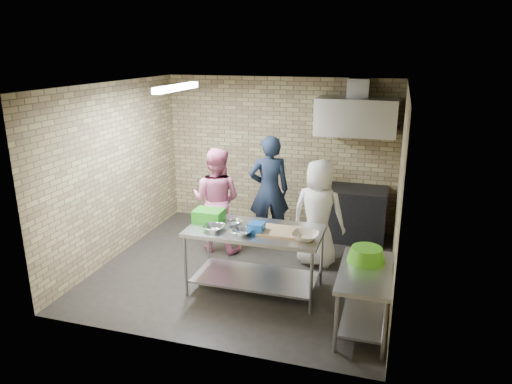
% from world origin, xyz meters
% --- Properties ---
extents(floor, '(4.20, 4.20, 0.00)m').
position_xyz_m(floor, '(0.00, 0.00, 0.00)').
color(floor, black).
rests_on(floor, ground).
extents(ceiling, '(4.20, 4.20, 0.00)m').
position_xyz_m(ceiling, '(0.00, 0.00, 2.70)').
color(ceiling, black).
rests_on(ceiling, ground).
extents(back_wall, '(4.20, 0.06, 2.70)m').
position_xyz_m(back_wall, '(0.00, 2.00, 1.35)').
color(back_wall, tan).
rests_on(back_wall, ground).
extents(front_wall, '(4.20, 0.06, 2.70)m').
position_xyz_m(front_wall, '(0.00, -2.00, 1.35)').
color(front_wall, tan).
rests_on(front_wall, ground).
extents(left_wall, '(0.06, 4.00, 2.70)m').
position_xyz_m(left_wall, '(-2.10, 0.00, 1.35)').
color(left_wall, tan).
rests_on(left_wall, ground).
extents(right_wall, '(0.06, 4.00, 2.70)m').
position_xyz_m(right_wall, '(2.10, 0.00, 1.35)').
color(right_wall, tan).
rests_on(right_wall, ground).
extents(prep_table, '(1.77, 0.89, 0.89)m').
position_xyz_m(prep_table, '(0.32, -0.58, 0.44)').
color(prep_table, '#B7B9BF').
rests_on(prep_table, floor).
extents(side_counter, '(0.60, 1.20, 0.75)m').
position_xyz_m(side_counter, '(1.80, -1.10, 0.38)').
color(side_counter, silver).
rests_on(side_counter, floor).
extents(stove, '(1.20, 0.70, 0.90)m').
position_xyz_m(stove, '(1.35, 1.65, 0.45)').
color(stove, black).
rests_on(stove, floor).
extents(range_hood, '(1.30, 0.60, 0.60)m').
position_xyz_m(range_hood, '(1.35, 1.70, 2.10)').
color(range_hood, silver).
rests_on(range_hood, back_wall).
extents(hood_duct, '(0.35, 0.30, 0.30)m').
position_xyz_m(hood_duct, '(1.35, 1.85, 2.55)').
color(hood_duct, '#A5A8AD').
rests_on(hood_duct, back_wall).
extents(wall_shelf, '(0.80, 0.20, 0.04)m').
position_xyz_m(wall_shelf, '(1.65, 1.89, 1.92)').
color(wall_shelf, '#3F2B19').
rests_on(wall_shelf, back_wall).
extents(fluorescent_fixture, '(0.10, 1.25, 0.08)m').
position_xyz_m(fluorescent_fixture, '(-1.00, 0.00, 2.64)').
color(fluorescent_fixture, white).
rests_on(fluorescent_fixture, ceiling).
extents(green_crate, '(0.39, 0.30, 0.16)m').
position_xyz_m(green_crate, '(-0.38, -0.46, 0.97)').
color(green_crate, green).
rests_on(green_crate, prep_table).
extents(blue_tub, '(0.20, 0.20, 0.13)m').
position_xyz_m(blue_tub, '(0.37, -0.68, 0.95)').
color(blue_tub, blue).
rests_on(blue_tub, prep_table).
extents(cutting_board, '(0.54, 0.41, 0.03)m').
position_xyz_m(cutting_board, '(0.67, -0.60, 0.90)').
color(cutting_board, tan).
rests_on(cutting_board, prep_table).
extents(mixing_bowl_a, '(0.30, 0.30, 0.07)m').
position_xyz_m(mixing_bowl_a, '(-0.18, -0.78, 0.92)').
color(mixing_bowl_a, silver).
rests_on(mixing_bowl_a, prep_table).
extents(mixing_bowl_b, '(0.23, 0.23, 0.07)m').
position_xyz_m(mixing_bowl_b, '(0.02, -0.53, 0.92)').
color(mixing_bowl_b, silver).
rests_on(mixing_bowl_b, prep_table).
extents(mixing_bowl_c, '(0.27, 0.27, 0.06)m').
position_xyz_m(mixing_bowl_c, '(0.22, -0.80, 0.92)').
color(mixing_bowl_c, silver).
rests_on(mixing_bowl_c, prep_table).
extents(ceramic_bowl, '(0.36, 0.36, 0.08)m').
position_xyz_m(ceramic_bowl, '(1.02, -0.73, 0.93)').
color(ceramic_bowl, beige).
rests_on(ceramic_bowl, prep_table).
extents(green_basin, '(0.46, 0.46, 0.17)m').
position_xyz_m(green_basin, '(1.78, -0.85, 0.83)').
color(green_basin, '#59C626').
rests_on(green_basin, side_counter).
extents(bottle_red, '(0.07, 0.07, 0.18)m').
position_xyz_m(bottle_red, '(1.40, 1.89, 2.03)').
color(bottle_red, '#B22619').
rests_on(bottle_red, wall_shelf).
extents(bottle_green, '(0.06, 0.06, 0.15)m').
position_xyz_m(bottle_green, '(1.80, 1.89, 2.02)').
color(bottle_green, green).
rests_on(bottle_green, wall_shelf).
extents(man_navy, '(0.79, 0.67, 1.84)m').
position_xyz_m(man_navy, '(0.07, 1.05, 0.92)').
color(man_navy, black).
rests_on(man_navy, floor).
extents(woman_pink, '(0.85, 0.67, 1.69)m').
position_xyz_m(woman_pink, '(-0.67, 0.55, 0.85)').
color(woman_pink, pink).
rests_on(woman_pink, floor).
extents(woman_white, '(0.86, 0.63, 1.63)m').
position_xyz_m(woman_white, '(0.98, 0.49, 0.81)').
color(woman_white, white).
rests_on(woman_white, floor).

